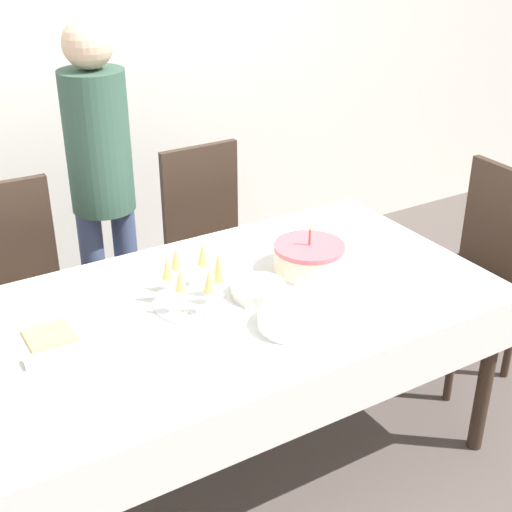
{
  "coord_description": "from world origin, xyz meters",
  "views": [
    {
      "loc": [
        -0.96,
        -1.94,
        2.03
      ],
      "look_at": [
        0.23,
        0.05,
        0.86
      ],
      "focal_mm": 50.0,
      "sensor_mm": 36.0,
      "label": 1
    }
  ],
  "objects": [
    {
      "name": "birthday_cake",
      "position": [
        0.47,
        0.05,
        0.79
      ],
      "size": [
        0.27,
        0.27,
        0.18
      ],
      "color": "beige",
      "rests_on": "dining_table"
    },
    {
      "name": "fork_pile",
      "position": [
        -0.56,
        -0.03,
        0.75
      ],
      "size": [
        0.17,
        0.07,
        0.02
      ],
      "color": "silver",
      "rests_on": "dining_table"
    },
    {
      "name": "dining_chair_far_left",
      "position": [
        -0.46,
        0.85,
        0.54
      ],
      "size": [
        0.43,
        0.43,
        0.98
      ],
      "color": "#38281E",
      "rests_on": "ground_plane"
    },
    {
      "name": "ground_plane",
      "position": [
        0.0,
        0.0,
        0.0
      ],
      "size": [
        12.0,
        12.0,
        0.0
      ],
      "primitive_type": "plane",
      "color": "#564C47"
    },
    {
      "name": "champagne_tray",
      "position": [
        -0.01,
        0.05,
        0.82
      ],
      "size": [
        0.33,
        0.33,
        0.18
      ],
      "color": "silver",
      "rests_on": "dining_table"
    },
    {
      "name": "cake_knife",
      "position": [
        0.57,
        -0.18,
        0.74
      ],
      "size": [
        0.3,
        0.02,
        0.0
      ],
      "color": "silver",
      "rests_on": "dining_table"
    },
    {
      "name": "wall_back",
      "position": [
        0.0,
        1.61,
        1.35
      ],
      "size": [
        8.0,
        0.05,
        2.7
      ],
      "color": "silver",
      "rests_on": "ground_plane"
    },
    {
      "name": "napkin_pile",
      "position": [
        -0.53,
        0.09,
        0.74
      ],
      "size": [
        0.15,
        0.15,
        0.01
      ],
      "color": "#E0D166",
      "rests_on": "dining_table"
    },
    {
      "name": "dining_chair_right_end",
      "position": [
        1.37,
        -0.0,
        0.54
      ],
      "size": [
        0.43,
        0.43,
        0.98
      ],
      "color": "#38281E",
      "rests_on": "ground_plane"
    },
    {
      "name": "person_standing",
      "position": [
        -0.03,
        0.94,
        0.96
      ],
      "size": [
        0.28,
        0.28,
        1.6
      ],
      "color": "#3F4C72",
      "rests_on": "ground_plane"
    },
    {
      "name": "plate_stack_main",
      "position": [
        0.19,
        -0.26,
        0.76
      ],
      "size": [
        0.24,
        0.24,
        0.05
      ],
      "color": "white",
      "rests_on": "dining_table"
    },
    {
      "name": "dining_table",
      "position": [
        0.0,
        0.0,
        0.64
      ],
      "size": [
        2.11,
        1.07,
        0.74
      ],
      "color": "white",
      "rests_on": "ground_plane"
    },
    {
      "name": "plate_stack_dessert",
      "position": [
        0.19,
        -0.03,
        0.76
      ],
      "size": [
        0.2,
        0.2,
        0.05
      ],
      "color": "silver",
      "rests_on": "dining_table"
    },
    {
      "name": "dining_chair_far_right",
      "position": [
        0.47,
        0.85,
        0.54
      ],
      "size": [
        0.42,
        0.42,
        0.98
      ],
      "color": "#38281E",
      "rests_on": "ground_plane"
    }
  ]
}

